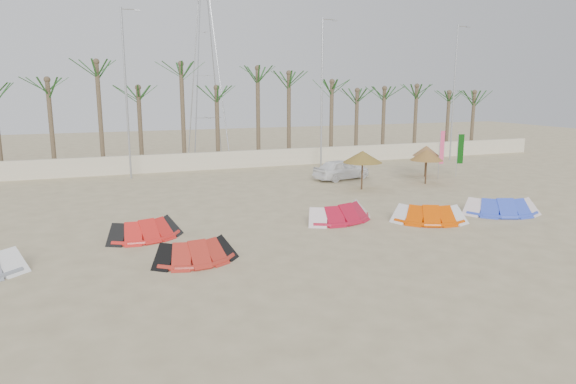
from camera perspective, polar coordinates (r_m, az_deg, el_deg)
name	(u,v)px	position (r m, az deg, el deg)	size (l,w,h in m)	color
ground	(347,259)	(18.57, 6.62, -7.40)	(120.00, 120.00, 0.00)	#CCB88D
boundary_wall	(212,161)	(38.81, -8.41, 3.46)	(60.00, 0.30, 1.30)	beige
palm_line	(214,82)	(40.06, -8.17, 12.03)	(52.00, 4.00, 7.70)	brown
lamp_b	(127,91)	(35.64, -17.50, 10.62)	(1.25, 0.14, 11.00)	#A5A8AD
lamp_c	(322,91)	(39.08, 3.83, 11.14)	(1.25, 0.14, 11.00)	#A5A8AD
lamp_d	(454,91)	(45.39, 18.00, 10.66)	(1.25, 0.14, 11.00)	#A5A8AD
pylon	(209,159)	(44.92, -8.79, 3.69)	(3.00, 3.00, 14.00)	#A5A8AD
kite_red_left	(145,228)	(21.67, -15.61, -3.84)	(3.28, 2.17, 0.90)	red
kite_red_mid	(195,249)	(18.44, -10.34, -6.29)	(3.06, 1.79, 0.90)	#B3281D
kite_red_right	(338,211)	(23.81, 5.57, -2.09)	(3.81, 2.39, 0.90)	#AF1029
kite_orange	(425,212)	(24.23, 15.01, -2.20)	(3.68, 2.63, 0.90)	#E64B00
kite_blue	(497,205)	(26.87, 22.25, -1.34)	(3.89, 2.56, 0.90)	blue
parasol_left	(363,157)	(30.86, 8.28, 3.90)	(2.36, 2.36, 2.33)	#4C331E
parasol_mid	(427,155)	(33.53, 15.16, 4.00)	(2.07, 2.07, 2.20)	#4C331E
parasol_right	(426,151)	(36.39, 15.10, 4.44)	(1.83, 1.83, 2.13)	#4C331E
flag_pink	(442,149)	(35.73, 16.71, 4.60)	(0.45, 0.10, 3.38)	#A5A8AD
flag_green	(460,150)	(36.98, 18.52, 4.44)	(0.45, 0.12, 3.08)	#A5A8AD
car	(341,169)	(34.27, 5.95, 2.52)	(1.61, 4.00, 1.36)	white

